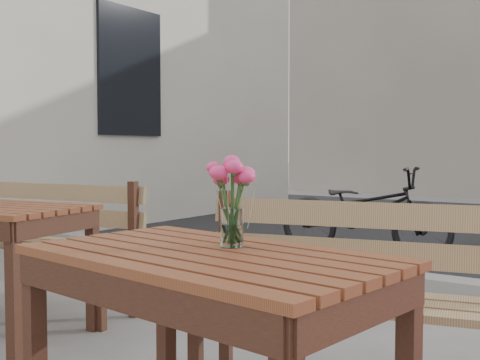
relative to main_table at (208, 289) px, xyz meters
name	(u,v)px	position (x,y,z in m)	size (l,w,h in m)	color
main_table	(208,289)	(0.00, 0.00, 0.00)	(1.33, 0.88, 0.77)	brown
main_bench	(364,275)	(0.20, 0.85, -0.08)	(1.56, 0.78, 0.93)	olive
main_vase	(232,190)	(0.01, 0.13, 0.33)	(0.17, 0.17, 0.32)	white
second_bench	(47,229)	(-2.25, 1.08, -0.09)	(1.53, 0.65, 0.92)	olive
bicycle	(364,212)	(-1.21, 4.18, -0.18)	(0.62, 1.78, 0.94)	black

